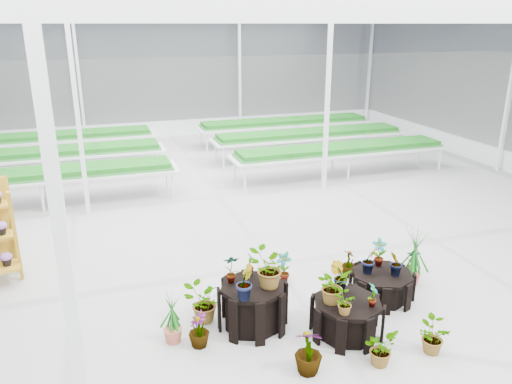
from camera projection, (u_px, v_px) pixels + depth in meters
name	position (u px, v px, depth m)	size (l,w,h in m)	color
ground_plane	(268.00, 272.00, 8.87)	(24.00, 24.00, 0.00)	gray
greenhouse_shell	(270.00, 149.00, 8.15)	(18.00, 24.00, 4.50)	white
steel_frame	(270.00, 149.00, 8.15)	(18.00, 24.00, 4.50)	silver
nursery_benches	(189.00, 154.00, 15.21)	(16.00, 7.00, 0.84)	silver
plinth_tall	(253.00, 306.00, 7.19)	(0.98, 0.98, 0.67)	black
plinth_mid	(347.00, 318.00, 7.03)	(1.00, 1.00, 0.53)	black
plinth_low	(381.00, 285.00, 7.97)	(1.00, 1.00, 0.45)	black
nursery_plants	(309.00, 291.00, 7.24)	(4.69, 2.87, 1.25)	#155915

